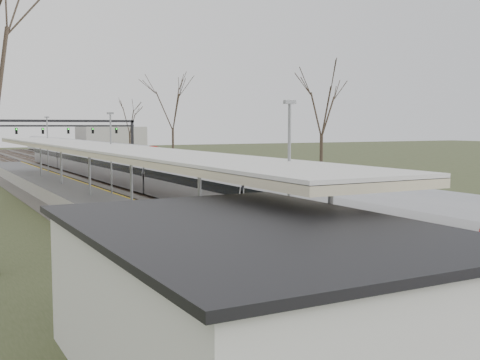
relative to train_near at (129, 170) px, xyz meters
name	(u,v)px	position (x,y,z in m)	size (l,w,h in m)	color
track_bed	(130,178)	(2.76, 8.36, -1.42)	(24.00, 160.00, 0.22)	#474442
platform	(77,198)	(-6.55, -9.14, -0.98)	(3.50, 69.00, 1.00)	#9E9B93
canopy	(93,148)	(-6.55, -13.66, 2.45)	(4.10, 50.00, 3.11)	slate
station_building	(251,308)	(-10.00, -38.64, 0.12)	(6.00, 9.00, 3.20)	silver
signal_gantry	(63,128)	(2.79, 38.34, 3.43)	(21.00, 0.59, 6.08)	black
tree_east_far	(322,103)	(16.50, -4.64, 5.81)	(5.00, 5.00, 10.30)	#2D231C
train_near	(129,170)	(0.00, 0.00, 0.00)	(2.62, 75.21, 3.05)	#A4A6AE
train_far	(74,149)	(7.00, 50.41, 0.00)	(2.62, 75.21, 3.05)	#A4A6AE
passenger	(210,224)	(-6.76, -29.93, 0.30)	(0.57, 0.37, 1.56)	navy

